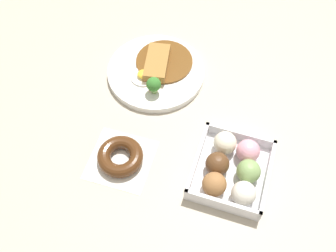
# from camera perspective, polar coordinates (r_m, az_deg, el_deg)

# --- Properties ---
(ground_plane) EXTENTS (1.60, 1.60, 0.00)m
(ground_plane) POSITION_cam_1_polar(r_m,az_deg,el_deg) (1.02, 2.29, 4.98)
(ground_plane) COLOR #B2A893
(curry_plate) EXTENTS (0.26, 0.26, 0.07)m
(curry_plate) POSITION_cam_1_polar(r_m,az_deg,el_deg) (1.05, -1.70, 8.07)
(curry_plate) COLOR white
(curry_plate) RESTS_ON ground_plane
(donut_box) EXTENTS (0.18, 0.17, 0.07)m
(donut_box) POSITION_cam_1_polar(r_m,az_deg,el_deg) (0.88, 9.32, -6.17)
(donut_box) COLOR white
(donut_box) RESTS_ON ground_plane
(chocolate_ring_donut) EXTENTS (0.15, 0.15, 0.03)m
(chocolate_ring_donut) POSITION_cam_1_polar(r_m,az_deg,el_deg) (0.91, -6.97, -4.47)
(chocolate_ring_donut) COLOR white
(chocolate_ring_donut) RESTS_ON ground_plane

